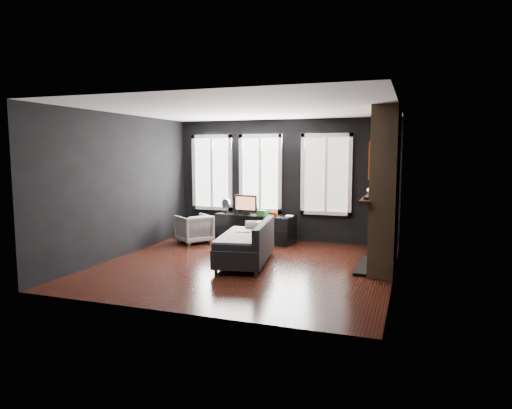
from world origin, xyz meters
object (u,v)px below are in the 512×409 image
(armchair, at_px, (194,227))
(mantel_vase, at_px, (372,189))
(media_console, at_px, (255,228))
(monitor, at_px, (246,203))
(sofa, at_px, (245,242))
(mug, at_px, (275,213))
(book, at_px, (286,211))

(armchair, relative_size, mantel_vase, 3.49)
(media_console, relative_size, mantel_vase, 8.97)
(monitor, bearing_deg, sofa, -66.73)
(monitor, bearing_deg, mantel_vase, -17.82)
(monitor, distance_m, mantel_vase, 3.07)
(sofa, distance_m, mug, 1.87)
(monitor, height_order, book, monitor)
(media_console, bearing_deg, monitor, -179.18)
(media_console, height_order, mug, mug)
(media_console, relative_size, book, 8.16)
(armchair, bearing_deg, mantel_vase, 119.86)
(sofa, xyz_separation_m, media_console, (-0.49, 1.96, -0.08))
(armchair, relative_size, media_console, 0.39)
(sofa, bearing_deg, book, 74.43)
(media_console, distance_m, mantel_vase, 2.98)
(media_console, bearing_deg, mug, -5.04)
(armchair, relative_size, mug, 5.62)
(mug, distance_m, mantel_vase, 2.41)
(book, xyz_separation_m, mantel_vase, (1.89, -1.02, 0.61))
(armchair, distance_m, book, 2.04)
(book, relative_size, mantel_vase, 1.10)
(media_console, xyz_separation_m, mug, (0.48, -0.10, 0.36))
(mug, bearing_deg, media_console, 167.81)
(mantel_vase, bearing_deg, armchair, 172.95)
(mug, relative_size, book, 0.56)
(armchair, distance_m, monitor, 1.26)
(armchair, relative_size, book, 3.17)
(media_console, height_order, monitor, monitor)
(armchair, bearing_deg, mug, 142.49)
(media_console, distance_m, book, 0.82)
(armchair, distance_m, mantel_vase, 3.97)
(sofa, bearing_deg, mantel_vase, 14.00)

